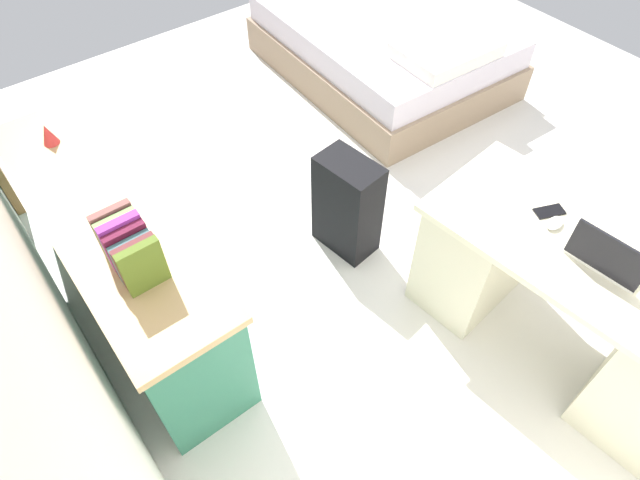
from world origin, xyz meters
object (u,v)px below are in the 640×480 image
(computer_mouse, at_px, (555,223))
(laptop, at_px, (609,256))
(cell_phone_by_mouse, at_px, (549,211))
(suitcase_black, at_px, (347,206))
(figurine_small, at_px, (48,134))
(bed, at_px, (383,46))
(credenza, at_px, (123,262))
(desk, at_px, (566,301))

(computer_mouse, bearing_deg, laptop, 170.98)
(cell_phone_by_mouse, bearing_deg, computer_mouse, 164.61)
(laptop, bearing_deg, suitcase_black, 16.72)
(laptop, relative_size, figurine_small, 3.01)
(computer_mouse, bearing_deg, bed, -30.81)
(bed, relative_size, suitcase_black, 3.10)
(credenza, distance_m, figurine_small, 0.73)
(bed, xyz_separation_m, figurine_small, (-0.31, 2.59, 0.58))
(laptop, bearing_deg, credenza, 44.84)
(suitcase_black, distance_m, computer_mouse, 1.12)
(suitcase_black, height_order, cell_phone_by_mouse, cell_phone_by_mouse)
(credenza, height_order, laptop, laptop)
(credenza, distance_m, laptop, 2.25)
(desk, bearing_deg, credenza, 46.11)
(bed, relative_size, laptop, 5.93)
(computer_mouse, xyz_separation_m, figurine_small, (1.89, 1.57, 0.07))
(cell_phone_by_mouse, bearing_deg, desk, -167.82)
(desk, distance_m, credenza, 2.18)
(suitcase_black, relative_size, computer_mouse, 6.34)
(desk, xyz_separation_m, figurine_small, (2.10, 1.57, 0.44))
(bed, distance_m, suitcase_black, 1.87)
(suitcase_black, xyz_separation_m, computer_mouse, (-0.96, -0.38, 0.44))
(computer_mouse, xyz_separation_m, cell_phone_by_mouse, (0.06, -0.05, -0.01))
(suitcase_black, bearing_deg, cell_phone_by_mouse, -161.59)
(desk, relative_size, credenza, 0.83)
(computer_mouse, bearing_deg, figurine_small, 33.83)
(bed, bearing_deg, suitcase_black, 131.50)
(laptop, xyz_separation_m, computer_mouse, (0.26, -0.01, -0.03))
(bed, xyz_separation_m, computer_mouse, (-2.20, 1.02, 0.51))
(desk, height_order, suitcase_black, desk)
(suitcase_black, relative_size, cell_phone_by_mouse, 4.66)
(cell_phone_by_mouse, bearing_deg, bed, -1.65)
(desk, height_order, bed, desk)
(desk, bearing_deg, suitcase_black, 18.05)
(desk, bearing_deg, laptop, 166.35)
(computer_mouse, height_order, cell_phone_by_mouse, computer_mouse)
(bed, bearing_deg, figurine_small, 96.81)
(desk, relative_size, cell_phone_by_mouse, 11.04)
(desk, height_order, credenza, credenza)
(suitcase_black, bearing_deg, laptop, -170.57)
(laptop, relative_size, cell_phone_by_mouse, 2.44)
(suitcase_black, height_order, laptop, laptop)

